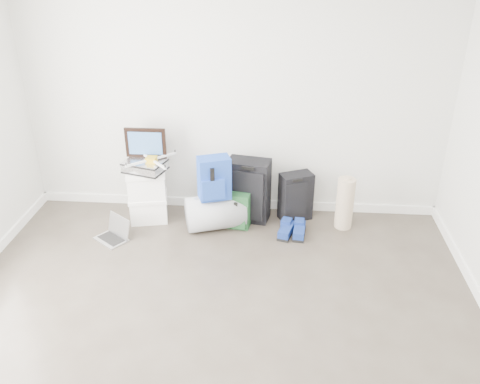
# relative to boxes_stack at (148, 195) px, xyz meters

# --- Properties ---
(ground) EXTENTS (5.00, 5.00, 0.00)m
(ground) POSITION_rel_boxes_stack_xyz_m (0.91, -2.15, -0.29)
(ground) COLOR #3B332B
(ground) RESTS_ON ground
(room_envelope) EXTENTS (4.52, 5.02, 2.71)m
(room_envelope) POSITION_rel_boxes_stack_xyz_m (0.91, -2.13, 1.43)
(room_envelope) COLOR silver
(room_envelope) RESTS_ON ground
(boxes_stack) EXTENTS (0.47, 0.41, 0.58)m
(boxes_stack) POSITION_rel_boxes_stack_xyz_m (0.00, 0.00, 0.00)
(boxes_stack) COLOR white
(boxes_stack) RESTS_ON ground
(briefcase) EXTENTS (0.47, 0.40, 0.12)m
(briefcase) POSITION_rel_boxes_stack_xyz_m (0.00, -0.00, 0.35)
(briefcase) COLOR #B2B2B7
(briefcase) RESTS_ON boxes_stack
(painting) EXTENTS (0.43, 0.03, 0.32)m
(painting) POSITION_rel_boxes_stack_xyz_m (0.00, 0.10, 0.57)
(painting) COLOR black
(painting) RESTS_ON briefcase
(drone) EXTENTS (0.46, 0.46, 0.05)m
(drone) POSITION_rel_boxes_stack_xyz_m (0.08, -0.02, 0.43)
(drone) COLOR gold
(drone) RESTS_ON briefcase
(duffel_bag) EXTENTS (0.69, 0.55, 0.37)m
(duffel_bag) POSITION_rel_boxes_stack_xyz_m (0.75, -0.13, -0.11)
(duffel_bag) COLOR gray
(duffel_bag) RESTS_ON ground
(blue_backpack) EXTENTS (0.37, 0.32, 0.45)m
(blue_backpack) POSITION_rel_boxes_stack_xyz_m (0.75, -0.16, 0.30)
(blue_backpack) COLOR #1A4BAD
(blue_backpack) RESTS_ON duffel_bag
(large_suitcase) EXTENTS (0.49, 0.36, 0.69)m
(large_suitcase) POSITION_rel_boxes_stack_xyz_m (1.09, 0.10, 0.05)
(large_suitcase) COLOR black
(large_suitcase) RESTS_ON ground
(green_backpack) EXTENTS (0.30, 0.24, 0.39)m
(green_backpack) POSITION_rel_boxes_stack_xyz_m (0.97, -0.09, -0.10)
(green_backpack) COLOR #153B1C
(green_backpack) RESTS_ON ground
(carry_on) EXTENTS (0.39, 0.34, 0.54)m
(carry_on) POSITION_rel_boxes_stack_xyz_m (1.60, 0.13, -0.02)
(carry_on) COLOR black
(carry_on) RESTS_ON ground
(shoes) EXTENTS (0.31, 0.32, 0.10)m
(shoes) POSITION_rel_boxes_stack_xyz_m (1.57, -0.22, -0.24)
(shoes) COLOR black
(shoes) RESTS_ON ground
(rolled_rug) EXTENTS (0.19, 0.19, 0.57)m
(rolled_rug) POSITION_rel_boxes_stack_xyz_m (2.11, 0.00, -0.01)
(rolled_rug) COLOR tan
(rolled_rug) RESTS_ON ground
(laptop) EXTENTS (0.40, 0.38, 0.23)m
(laptop) POSITION_rel_boxes_stack_xyz_m (-0.27, -0.43, -0.24)
(laptop) COLOR #B6B6BB
(laptop) RESTS_ON ground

